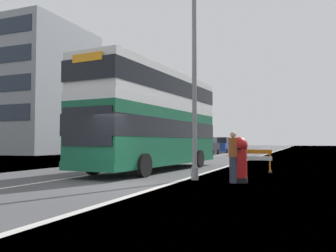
{
  "coord_description": "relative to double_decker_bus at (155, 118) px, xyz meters",
  "views": [
    {
      "loc": [
        6.19,
        -10.55,
        1.47
      ],
      "look_at": [
        0.28,
        4.33,
        2.2
      ],
      "focal_mm": 37.37,
      "sensor_mm": 36.0,
      "label": 1
    }
  ],
  "objects": [
    {
      "name": "backdrop_office_block",
      "position": [
        -30.46,
        19.02,
        5.43
      ],
      "size": [
        21.96,
        12.98,
        16.25
      ],
      "color": "gray",
      "rests_on": "ground"
    },
    {
      "name": "double_decker_bus",
      "position": [
        0.0,
        0.0,
        0.0
      ],
      "size": [
        3.48,
        11.14,
        5.06
      ],
      "color": "#145638",
      "rests_on": "ground"
    },
    {
      "name": "pedestrian_at_kerb",
      "position": [
        4.88,
        -4.04,
        -1.77
      ],
      "size": [
        0.34,
        0.34,
        1.84
      ],
      "color": "#2D3342",
      "rests_on": "ground"
    },
    {
      "name": "ground",
      "position": [
        1.67,
        -5.93,
        -2.74
      ],
      "size": [
        140.0,
        280.0,
        0.1
      ],
      "color": "#424244"
    },
    {
      "name": "bare_tree_far_verge_near",
      "position": [
        -12.11,
        39.06,
        -0.36
      ],
      "size": [
        2.11,
        3.27,
        4.4
      ],
      "color": "#4C3D2D",
      "rests_on": "ground"
    },
    {
      "name": "car_receding_far",
      "position": [
        -3.36,
        30.57,
        -1.71
      ],
      "size": [
        1.94,
        4.3,
        2.1
      ],
      "color": "navy",
      "rests_on": "ground"
    },
    {
      "name": "lamppost_foreground",
      "position": [
        3.3,
        -3.61,
        1.15
      ],
      "size": [
        0.29,
        0.7,
        8.14
      ],
      "color": "gray",
      "rests_on": "ground"
    },
    {
      "name": "construction_site_fence",
      "position": [
        -6.1,
        10.87,
        -1.77
      ],
      "size": [
        0.44,
        20.6,
        1.94
      ],
      "color": "#A8AAAD",
      "rests_on": "ground"
    },
    {
      "name": "roadworks_barrier",
      "position": [
        4.8,
        0.68,
        -1.99
      ],
      "size": [
        1.99,
        0.51,
        1.1
      ],
      "color": "orange",
      "rests_on": "ground"
    },
    {
      "name": "car_receding_mid",
      "position": [
        -3.49,
        23.19,
        -1.74
      ],
      "size": [
        2.09,
        4.28,
        2.02
      ],
      "color": "black",
      "rests_on": "ground"
    },
    {
      "name": "bare_tree_far_verge_mid",
      "position": [
        -10.78,
        40.83,
        -0.55
      ],
      "size": [
        2.49,
        2.56,
        4.72
      ],
      "color": "#4C3D2D",
      "rests_on": "ground"
    },
    {
      "name": "car_oncoming_near",
      "position": [
        -3.78,
        16.69,
        -1.73
      ],
      "size": [
        2.07,
        3.84,
        2.05
      ],
      "color": "slate",
      "rests_on": "ground"
    },
    {
      "name": "red_pillar_postbox",
      "position": [
        5.06,
        -3.82,
        -1.79
      ],
      "size": [
        0.61,
        0.61,
        1.65
      ],
      "color": "black",
      "rests_on": "ground"
    }
  ]
}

